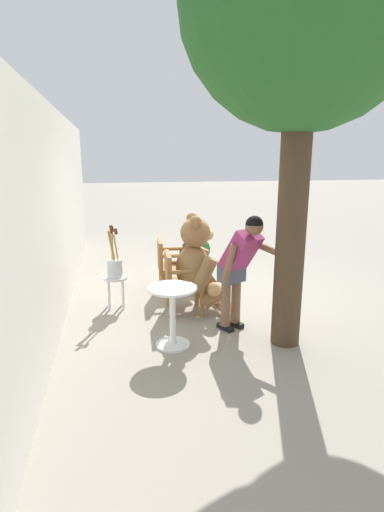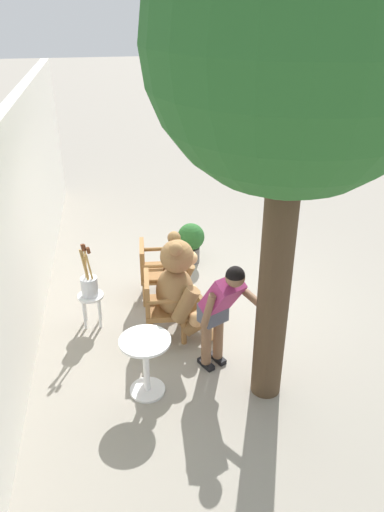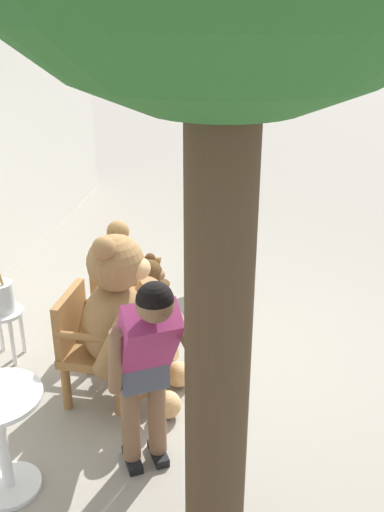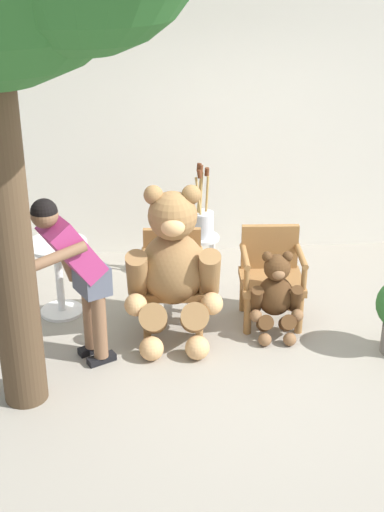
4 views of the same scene
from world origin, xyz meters
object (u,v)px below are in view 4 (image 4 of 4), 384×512
(brush_bucket, at_px, (202,220))
(round_side_table, at_px, (59,270))
(teddy_bear_large, at_px, (173,267))
(white_stool, at_px, (202,246))
(wooden_chair_right, at_px, (271,273))
(teddy_bear_small, at_px, (276,295))
(wooden_chair_left, at_px, (173,277))
(person_visitor, at_px, (75,266))

(brush_bucket, bearing_deg, round_side_table, -155.90)
(teddy_bear_large, bearing_deg, white_stool, 72.11)
(teddy_bear_large, bearing_deg, round_side_table, 152.85)
(wooden_chair_right, height_order, teddy_bear_small, wooden_chair_right)
(wooden_chair_left, distance_m, teddy_bear_small, 0.94)
(round_side_table, bearing_deg, brush_bucket, 24.10)
(wooden_chair_right, relative_size, teddy_bear_small, 1.09)
(wooden_chair_right, distance_m, brush_bucket, 1.06)
(teddy_bear_large, xyz_separation_m, brush_bucket, (0.37, 1.15, -0.05))
(white_stool, xyz_separation_m, brush_bucket, (-0.00, 0.00, 0.28))
(white_stool, bearing_deg, teddy_bear_small, -65.92)
(teddy_bear_small, bearing_deg, brush_bucket, 114.14)
(teddy_bear_small, distance_m, round_side_table, 2.00)
(wooden_chair_left, xyz_separation_m, person_visitor, (-0.80, -0.60, 0.44))
(white_stool, bearing_deg, person_visitor, -127.92)
(wooden_chair_right, distance_m, teddy_bear_small, 0.29)
(person_visitor, distance_m, white_stool, 1.97)
(teddy_bear_small, relative_size, round_side_table, 1.10)
(wooden_chair_right, distance_m, teddy_bear_large, 0.97)
(person_visitor, height_order, white_stool, person_visitor)
(teddy_bear_large, distance_m, teddy_bear_small, 0.95)
(person_visitor, relative_size, white_stool, 3.26)
(teddy_bear_small, bearing_deg, white_stool, 114.08)
(teddy_bear_large, xyz_separation_m, teddy_bear_small, (0.90, -0.03, -0.30))
(wooden_chair_left, distance_m, brush_bucket, 0.98)
(wooden_chair_left, distance_m, teddy_bear_large, 0.34)
(wooden_chair_left, bearing_deg, teddy_bear_small, -17.70)
(round_side_table, bearing_deg, person_visitor, -74.78)
(person_visitor, xyz_separation_m, brush_bucket, (1.16, 1.49, -0.26))
(teddy_bear_small, relative_size, brush_bucket, 1.03)
(wooden_chair_right, bearing_deg, white_stool, 120.80)
(white_stool, bearing_deg, wooden_chair_left, -112.14)
(wooden_chair_left, bearing_deg, white_stool, 67.86)
(wooden_chair_right, xyz_separation_m, white_stool, (-0.53, 0.89, -0.11))
(teddy_bear_small, height_order, brush_bucket, brush_bucket)
(teddy_bear_large, distance_m, brush_bucket, 1.21)
(person_visitor, xyz_separation_m, white_stool, (1.16, 1.49, -0.54))
(wooden_chair_left, relative_size, brush_bucket, 1.12)
(wooden_chair_left, bearing_deg, person_visitor, -143.16)
(teddy_bear_large, relative_size, round_side_table, 1.94)
(teddy_bear_small, height_order, round_side_table, teddy_bear_small)
(wooden_chair_right, height_order, white_stool, wooden_chair_right)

